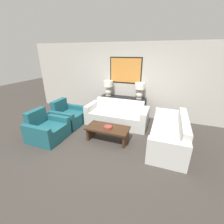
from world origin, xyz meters
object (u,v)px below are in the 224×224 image
decorative_bowl (108,127)px  armchair_near_camera (47,130)px  table_lamp_right (140,89)px  couch_by_side (169,134)px  couch_by_back_wall (117,116)px  console_table (123,107)px  coffee_table (108,131)px  table_lamp_left (108,87)px  armchair_near_back_wall (68,116)px

decorative_bowl → armchair_near_camera: size_ratio=0.24×
table_lamp_right → couch_by_side: (1.11, -1.39, -0.83)m
couch_by_back_wall → armchair_near_camera: (-1.56, -1.61, -0.01)m
console_table → decorative_bowl: size_ratio=7.53×
couch_by_back_wall → coffee_table: couch_by_back_wall is taller
table_lamp_left → armchair_near_camera: (-0.97, -2.31, -0.83)m
decorative_bowl → armchair_near_camera: (-1.68, -0.47, -0.16)m
table_lamp_right → coffee_table: (-0.49, -1.80, -0.81)m
couch_by_back_wall → armchair_near_back_wall: bearing=-158.9°
table_lamp_left → table_lamp_right: size_ratio=1.00×
table_lamp_right → coffee_table: bearing=-105.2°
couch_by_back_wall → couch_by_side: bearing=-22.0°
table_lamp_right → armchair_near_back_wall: size_ratio=0.62×
console_table → coffee_table: size_ratio=1.44×
couch_by_side → couch_by_back_wall: bearing=158.0°
armchair_near_camera → table_lamp_right: bearing=47.0°
table_lamp_left → coffee_table: (0.69, -1.80, -0.81)m
couch_by_back_wall → coffee_table: (0.10, -1.10, 0.02)m
couch_by_side → coffee_table: 1.65m
armchair_near_camera → couch_by_side: bearing=15.8°
table_lamp_right → couch_by_back_wall: (-0.59, -0.70, -0.83)m
couch_by_side → table_lamp_left: bearing=148.8°
table_lamp_right → couch_by_side: size_ratio=0.28×
console_table → armchair_near_back_wall: armchair_near_back_wall is taller
table_lamp_left → coffee_table: 2.09m
table_lamp_left → decorative_bowl: (0.72, -1.84, -0.68)m
table_lamp_right → console_table: bearing=180.0°
armchair_near_back_wall → decorative_bowl: bearing=-17.8°
couch_by_back_wall → armchair_near_camera: bearing=-134.1°
table_lamp_right → table_lamp_left: bearing=180.0°
console_table → decorative_bowl: 1.85m
coffee_table → armchair_near_back_wall: size_ratio=1.27×
couch_by_back_wall → decorative_bowl: 1.16m
table_lamp_left → couch_by_back_wall: table_lamp_left is taller
console_table → table_lamp_right: size_ratio=2.95×
couch_by_back_wall → coffee_table: bearing=-84.9°
coffee_table → decorative_bowl: 0.14m
table_lamp_right → decorative_bowl: 2.01m
couch_by_back_wall → decorative_bowl: size_ratio=9.25×
couch_by_side → armchair_near_camera: armchair_near_camera is taller
table_lamp_right → armchair_near_camera: 3.26m
table_lamp_left → decorative_bowl: table_lamp_left is taller
couch_by_back_wall → armchair_near_back_wall: size_ratio=2.25×
console_table → table_lamp_left: table_lamp_left is taller
table_lamp_left → coffee_table: table_lamp_left is taller
table_lamp_right → coffee_table: size_ratio=0.49×
couch_by_back_wall → decorative_bowl: (0.12, -1.14, 0.15)m
console_table → armchair_near_back_wall: 2.03m
table_lamp_right → armchair_near_back_wall: 2.65m
console_table → coffee_table: (0.10, -1.80, -0.08)m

